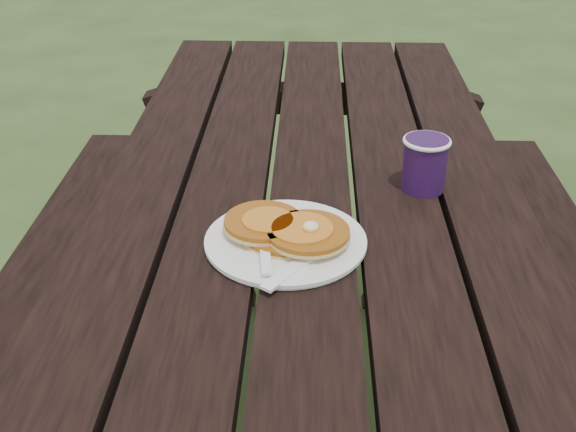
{
  "coord_description": "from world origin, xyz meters",
  "views": [
    {
      "loc": [
        0.0,
        -1.14,
        1.35
      ],
      "look_at": [
        -0.03,
        -0.19,
        0.8
      ],
      "focal_mm": 45.0,
      "sensor_mm": 36.0,
      "label": 1
    }
  ],
  "objects_px": {
    "picnic_table": "(308,352)",
    "plate": "(286,242)",
    "coffee_cup": "(425,161)",
    "pancake_stack": "(287,230)"
  },
  "relations": [
    {
      "from": "plate",
      "to": "coffee_cup",
      "type": "height_order",
      "value": "coffee_cup"
    },
    {
      "from": "coffee_cup",
      "to": "picnic_table",
      "type": "bearing_deg",
      "value": -179.89
    },
    {
      "from": "plate",
      "to": "coffee_cup",
      "type": "bearing_deg",
      "value": 39.7
    },
    {
      "from": "plate",
      "to": "pancake_stack",
      "type": "height_order",
      "value": "pancake_stack"
    },
    {
      "from": "picnic_table",
      "to": "plate",
      "type": "xyz_separation_m",
      "value": [
        -0.04,
        -0.2,
        0.39
      ]
    },
    {
      "from": "picnic_table",
      "to": "coffee_cup",
      "type": "bearing_deg",
      "value": 0.11
    },
    {
      "from": "plate",
      "to": "pancake_stack",
      "type": "relative_size",
      "value": 1.25
    },
    {
      "from": "pancake_stack",
      "to": "coffee_cup",
      "type": "xyz_separation_m",
      "value": [
        0.23,
        0.19,
        0.03
      ]
    },
    {
      "from": "picnic_table",
      "to": "coffee_cup",
      "type": "relative_size",
      "value": 18.74
    },
    {
      "from": "plate",
      "to": "coffee_cup",
      "type": "relative_size",
      "value": 2.54
    }
  ]
}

